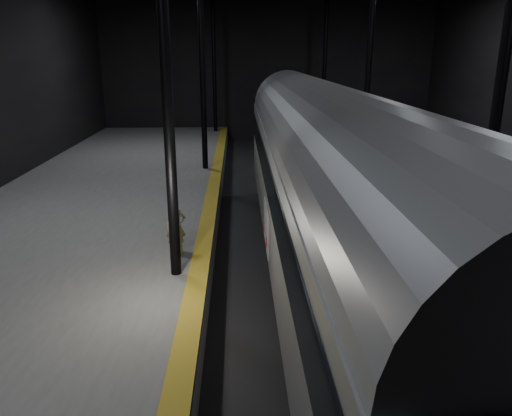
{
  "coord_description": "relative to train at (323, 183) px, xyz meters",
  "views": [
    {
      "loc": [
        -2.22,
        -15.51,
        6.27
      ],
      "look_at": [
        -1.72,
        -1.78,
        2.0
      ],
      "focal_mm": 35.0,
      "sensor_mm": 36.0,
      "label": 1
    }
  ],
  "objects": [
    {
      "name": "platform_left",
      "position": [
        -7.5,
        2.97,
        -2.54
      ],
      "size": [
        9.0,
        43.8,
        1.0
      ],
      "primitive_type": "cube",
      "color": "#545451",
      "rests_on": "ground"
    },
    {
      "name": "woman",
      "position": [
        -3.94,
        0.37,
        -1.29
      ],
      "size": [
        0.61,
        0.47,
        1.49
      ],
      "primitive_type": "imported",
      "rotation": [
        0.0,
        0.0,
        0.23
      ],
      "color": "#978A5C",
      "rests_on": "platform_left"
    },
    {
      "name": "train",
      "position": [
        0.0,
        0.0,
        0.0
      ],
      "size": [
        3.05,
        20.36,
        5.44
      ],
      "color": "#989BA0",
      "rests_on": "ground"
    },
    {
      "name": "tactile_strip",
      "position": [
        -3.25,
        2.97,
        -2.03
      ],
      "size": [
        0.5,
        43.8,
        0.01
      ],
      "primitive_type": "cube",
      "color": "olive",
      "rests_on": "platform_left"
    },
    {
      "name": "ground",
      "position": [
        0.0,
        2.97,
        -3.04
      ],
      "size": [
        44.0,
        44.0,
        0.0
      ],
      "primitive_type": "plane",
      "color": "black",
      "rests_on": "ground"
    },
    {
      "name": "track",
      "position": [
        0.0,
        2.97,
        -2.97
      ],
      "size": [
        2.4,
        43.0,
        0.24
      ],
      "color": "#3F3328",
      "rests_on": "ground"
    }
  ]
}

